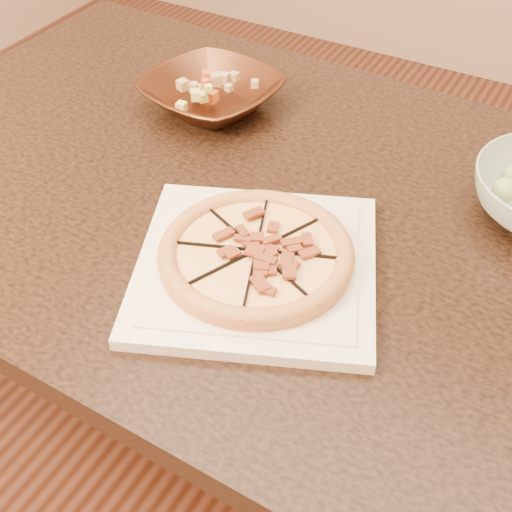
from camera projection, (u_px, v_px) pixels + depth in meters
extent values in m
cube|color=#592F22|center=(270.00, 458.00, 1.63)|extent=(4.00, 4.00, 0.02)
cube|color=#372014|center=(260.00, 203.00, 1.14)|extent=(1.45, 0.96, 0.04)
cylinder|color=#372014|center=(119.00, 168.00, 1.86)|extent=(0.07, 0.07, 0.71)
cube|color=white|center=(256.00, 267.00, 0.98)|extent=(0.43, 0.43, 0.02)
cube|color=white|center=(256.00, 261.00, 0.98)|extent=(0.36, 0.36, 0.00)
cylinder|color=#CC7041|center=(256.00, 257.00, 0.97)|extent=(0.26, 0.26, 0.01)
torus|color=#CC7041|center=(256.00, 253.00, 0.97)|extent=(0.27, 0.27, 0.03)
cylinder|color=#FFCA7E|center=(256.00, 253.00, 0.97)|extent=(0.22, 0.22, 0.01)
cube|color=black|center=(256.00, 251.00, 0.96)|extent=(0.10, 0.25, 0.01)
cube|color=black|center=(256.00, 251.00, 0.96)|extent=(0.24, 0.11, 0.01)
cube|color=black|center=(256.00, 251.00, 0.96)|extent=(0.25, 0.10, 0.01)
cube|color=black|center=(256.00, 251.00, 0.96)|extent=(0.11, 0.24, 0.01)
cube|color=brown|center=(270.00, 250.00, 0.96)|extent=(0.03, 0.02, 0.00)
cube|color=brown|center=(288.00, 247.00, 0.96)|extent=(0.03, 0.03, 0.00)
cube|color=brown|center=(303.00, 238.00, 0.98)|extent=(0.03, 0.03, 0.00)
cube|color=brown|center=(273.00, 242.00, 0.97)|extent=(0.02, 0.03, 0.00)
cube|color=brown|center=(282.00, 232.00, 0.99)|extent=(0.02, 0.03, 0.00)
cube|color=brown|center=(284.00, 219.00, 1.01)|extent=(0.01, 0.02, 0.00)
cube|color=brown|center=(264.00, 233.00, 0.99)|extent=(0.02, 0.03, 0.00)
cube|color=brown|center=(260.00, 221.00, 1.01)|extent=(0.02, 0.03, 0.00)
cube|color=brown|center=(247.00, 211.00, 1.02)|extent=(0.03, 0.03, 0.00)
cube|color=brown|center=(245.00, 231.00, 0.99)|extent=(0.03, 0.03, 0.00)
cube|color=brown|center=(229.00, 223.00, 1.00)|extent=(0.03, 0.02, 0.00)
cube|color=brown|center=(243.00, 241.00, 0.97)|extent=(0.03, 0.02, 0.00)
cube|color=brown|center=(225.00, 238.00, 0.98)|extent=(0.02, 0.01, 0.00)
cube|color=brown|center=(204.00, 240.00, 0.98)|extent=(0.03, 0.02, 0.00)
cube|color=brown|center=(233.00, 248.00, 0.96)|extent=(0.03, 0.02, 0.00)
cube|color=brown|center=(215.00, 255.00, 0.95)|extent=(0.03, 0.03, 0.00)
cube|color=brown|center=(200.00, 266.00, 0.94)|extent=(0.03, 0.03, 0.00)
cube|color=brown|center=(233.00, 261.00, 0.94)|extent=(0.02, 0.03, 0.00)
cube|color=brown|center=(226.00, 274.00, 0.92)|extent=(0.02, 0.03, 0.00)
cube|color=brown|center=(249.00, 258.00, 0.95)|extent=(0.02, 0.02, 0.00)
cube|color=brown|center=(249.00, 272.00, 0.93)|extent=(0.02, 0.03, 0.00)
cube|color=brown|center=(258.00, 286.00, 0.91)|extent=(0.02, 0.03, 0.00)
cube|color=brown|center=(262.00, 263.00, 0.94)|extent=(0.03, 0.03, 0.00)
cube|color=brown|center=(276.00, 273.00, 0.93)|extent=(0.03, 0.02, 0.00)
cube|color=brown|center=(296.00, 279.00, 0.92)|extent=(0.03, 0.02, 0.00)
cube|color=brown|center=(278.00, 259.00, 0.95)|extent=(0.03, 0.02, 0.00)
cube|color=brown|center=(299.00, 260.00, 0.95)|extent=(0.03, 0.02, 0.00)
imported|color=#552E1A|center=(212.00, 94.00, 1.30)|extent=(0.27, 0.27, 0.06)
cube|color=tan|center=(211.00, 72.00, 1.27)|extent=(0.03, 0.03, 0.03)
cube|color=#D95923|center=(219.00, 73.00, 1.27)|extent=(0.03, 0.03, 0.03)
cube|color=#E8DB5D|center=(228.00, 70.00, 1.28)|extent=(0.03, 0.03, 0.03)
cube|color=tan|center=(232.00, 65.00, 1.29)|extent=(0.03, 0.03, 0.03)
cube|color=#D95923|center=(213.00, 70.00, 1.28)|extent=(0.03, 0.03, 0.03)
cube|color=#E8DB5D|center=(213.00, 66.00, 1.29)|extent=(0.03, 0.03, 0.03)
cube|color=tan|center=(206.00, 62.00, 1.30)|extent=(0.03, 0.03, 0.03)
cube|color=#D95923|center=(210.00, 72.00, 1.27)|extent=(0.03, 0.03, 0.03)
cube|color=#E8DB5D|center=(202.00, 70.00, 1.28)|extent=(0.03, 0.03, 0.03)
cube|color=tan|center=(192.00, 71.00, 1.27)|extent=(0.03, 0.03, 0.03)
cube|color=#D95923|center=(183.00, 76.00, 1.26)|extent=(0.03, 0.03, 0.03)
cube|color=#E8DB5D|center=(206.00, 74.00, 1.27)|extent=(0.03, 0.03, 0.03)
cube|color=tan|center=(203.00, 79.00, 1.25)|extent=(0.03, 0.03, 0.03)
cube|color=#D95923|center=(207.00, 84.00, 1.24)|extent=(0.03, 0.03, 0.03)
cube|color=#E8DB5D|center=(211.00, 73.00, 1.27)|extent=(0.03, 0.03, 0.03)
cube|color=tan|center=(217.00, 77.00, 1.26)|extent=(0.03, 0.03, 0.03)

